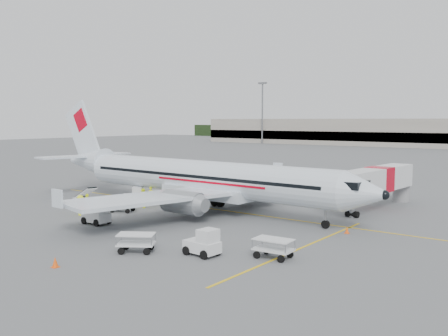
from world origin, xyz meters
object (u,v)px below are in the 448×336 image
Objects in this scene: tug_fore at (202,242)px; tug_mid at (96,213)px; belt_loader at (86,193)px; jet_bridge at (379,188)px; aircraft at (202,154)px; tug_aft at (133,195)px.

tug_mid reaches higher than tug_fore.
belt_loader is 21.64m from tug_fore.
jet_bridge is 6.82× the size of tug_fore.
tug_fore is (20.52, -6.87, -0.45)m from belt_loader.
jet_bridge is 26.38m from tug_mid.
aircraft is 11.48m from tug_mid.
tug_mid is 10.76m from tug_aft.
tug_mid is (-16.01, -20.93, -1.14)m from jet_bridge.
aircraft is at bearing 133.08° from tug_fore.
jet_bridge is (13.16, 10.73, -3.28)m from aircraft.
belt_loader is at bearing -150.15° from aircraft.
aircraft is 7.91× the size of belt_loader.
aircraft reaches higher than tug_mid.
belt_loader is at bearing -142.08° from jet_bridge.
tug_fore is at bearing -10.09° from tug_mid.
tug_fore is at bearing -69.20° from tug_aft.
jet_bridge is at bearing 41.23° from aircraft.
tug_fore is 13.20m from tug_mid.
tug_aft is (-21.60, -11.74, -1.20)m from jet_bridge.
aircraft is at bearing 45.91° from belt_loader.
tug_aft is at bearing 120.46° from tug_mid.
tug_aft is at bearing -171.18° from aircraft.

